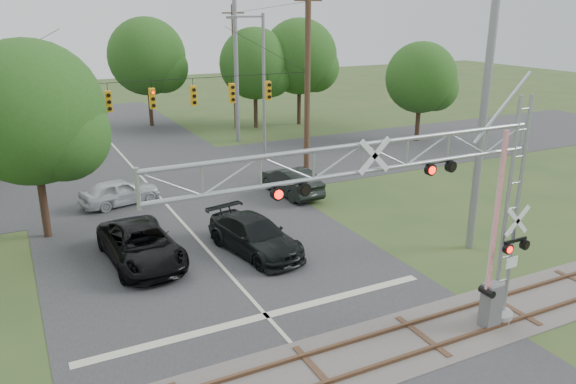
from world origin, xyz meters
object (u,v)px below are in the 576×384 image
sedan_silver (120,192)px  car_dark (255,236)px  traffic_signal_span (168,96)px  crossing_gantry (428,203)px  pickup_black (141,245)px  streetlight (261,80)px

sedan_silver → car_dark: bearing=-168.7°
traffic_signal_span → car_dark: (0.96, -9.33, -4.95)m
sedan_silver → crossing_gantry: bearing=-175.3°
crossing_gantry → sedan_silver: size_ratio=2.90×
traffic_signal_span → crossing_gantry: bearing=-82.1°
pickup_black → streetlight: streetlight is taller
pickup_black → crossing_gantry: bearing=-61.6°
traffic_signal_span → streetlight: size_ratio=1.94×
car_dark → streetlight: (6.86, 14.42, 4.79)m
crossing_gantry → pickup_black: 12.66m
crossing_gantry → sedan_silver: (-5.64, 18.19, -4.11)m
crossing_gantry → sedan_silver: bearing=107.2°
sedan_silver → streetlight: (10.90, 5.27, 4.85)m
pickup_black → traffic_signal_span: bearing=62.2°
pickup_black → streetlight: size_ratio=0.58×
crossing_gantry → streetlight: streetlight is taller
traffic_signal_span → sedan_silver: bearing=-176.8°
car_dark → sedan_silver: bearing=102.6°
sedan_silver → streetlight: 13.04m
streetlight → crossing_gantry: bearing=-102.6°
streetlight → pickup_black: bearing=-131.1°
car_dark → sedan_silver: 10.00m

